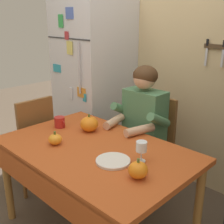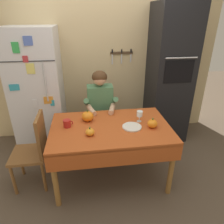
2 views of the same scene
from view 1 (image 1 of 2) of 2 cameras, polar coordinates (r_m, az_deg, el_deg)
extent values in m
cube|color=#D1B784|center=(2.86, 16.36, 11.12)|extent=(3.70, 0.10, 2.60)
cube|color=#4C3823|center=(2.67, 21.33, 11.89)|extent=(0.36, 0.02, 0.04)
cube|color=silver|center=(2.74, 18.12, 10.30)|extent=(0.02, 0.01, 0.16)
cube|color=black|center=(2.72, 18.38, 12.95)|extent=(0.02, 0.01, 0.06)
cube|color=silver|center=(2.67, 21.02, 9.88)|extent=(0.02, 0.01, 0.15)
cube|color=black|center=(2.66, 21.32, 12.52)|extent=(0.02, 0.01, 0.06)
cube|color=silver|center=(3.24, -3.50, 5.45)|extent=(0.68, 0.68, 1.80)
cylinder|color=silver|center=(2.82, -6.50, 8.57)|extent=(0.02, 0.02, 0.50)
cube|color=#333335|center=(2.94, -8.81, 14.19)|extent=(0.67, 0.01, 0.01)
cube|color=teal|center=(3.15, -10.81, 8.50)|extent=(0.12, 0.02, 0.08)
cube|color=#E5D666|center=(2.93, -8.41, 12.45)|extent=(0.10, 0.02, 0.13)
cube|color=green|center=(3.01, -10.16, 17.32)|extent=(0.08, 0.02, 0.12)
cube|color=silver|center=(3.02, -8.16, 3.63)|extent=(0.05, 0.01, 0.13)
cube|color=#B73338|center=(2.95, -8.99, 14.74)|extent=(0.06, 0.01, 0.08)
cube|color=#4C66B7|center=(2.89, -8.40, 18.80)|extent=(0.10, 0.02, 0.11)
cube|color=orange|center=(2.88, -6.07, 3.84)|extent=(0.12, 0.01, 0.10)
cube|color=teal|center=(2.86, -5.47, 2.86)|extent=(0.05, 0.01, 0.08)
cylinder|color=#9E6B33|center=(2.56, -19.98, -12.83)|extent=(0.06, 0.06, 0.70)
cylinder|color=#9E6B33|center=(2.91, -6.07, -7.69)|extent=(0.06, 0.06, 0.70)
cylinder|color=#9E6B33|center=(2.22, 16.70, -17.81)|extent=(0.06, 0.06, 0.70)
cube|color=#B24C1E|center=(2.09, -3.41, -7.51)|extent=(1.40, 0.90, 0.04)
cube|color=#B24C1E|center=(1.91, -13.59, -14.22)|extent=(1.40, 0.01, 0.20)
cube|color=brown|center=(2.71, 6.72, -7.91)|extent=(0.40, 0.40, 0.04)
cube|color=brown|center=(2.74, 9.25, -1.83)|extent=(0.36, 0.04, 0.48)
cylinder|color=brown|center=(2.80, 1.55, -12.10)|extent=(0.04, 0.04, 0.41)
cylinder|color=brown|center=(3.03, 6.01, -9.69)|extent=(0.04, 0.04, 0.41)
cylinder|color=brown|center=(2.62, 7.18, -14.69)|extent=(0.04, 0.04, 0.41)
cylinder|color=brown|center=(2.86, 11.44, -11.83)|extent=(0.04, 0.04, 0.41)
cube|color=#38384C|center=(2.72, -0.52, -17.27)|extent=(0.10, 0.22, 0.08)
cube|color=#38384C|center=(2.62, 2.76, -19.05)|extent=(0.10, 0.22, 0.08)
cylinder|color=#38384C|center=(2.65, 0.41, -13.40)|extent=(0.09, 0.09, 0.38)
cylinder|color=#38384C|center=(2.54, 3.76, -15.05)|extent=(0.09, 0.09, 0.38)
cube|color=#38384C|center=(2.62, 3.04, -7.13)|extent=(0.12, 0.40, 0.11)
cube|color=#38384C|center=(2.52, 6.14, -8.35)|extent=(0.12, 0.40, 0.11)
cube|color=#4C7F56|center=(2.54, 6.47, -0.97)|extent=(0.36, 0.20, 0.48)
cylinder|color=#4C7F56|center=(2.60, 2.09, 0.52)|extent=(0.07, 0.26, 0.18)
cylinder|color=#4C7F56|center=(2.36, 9.25, -1.61)|extent=(0.07, 0.26, 0.18)
cylinder|color=#D8A884|center=(2.46, 0.42, -1.88)|extent=(0.13, 0.27, 0.07)
cylinder|color=#D8A884|center=(2.29, 5.47, -3.60)|extent=(0.13, 0.27, 0.07)
sphere|color=#D8A884|center=(2.43, 6.47, 6.70)|extent=(0.19, 0.19, 0.19)
ellipsoid|color=#472D19|center=(2.43, 6.64, 7.20)|extent=(0.21, 0.21, 0.17)
cube|color=brown|center=(2.95, -16.20, -6.31)|extent=(0.40, 0.40, 0.04)
cube|color=brown|center=(2.70, -14.78, -2.54)|extent=(0.04, 0.36, 0.48)
cylinder|color=brown|center=(3.25, -14.74, -8.13)|extent=(0.04, 0.04, 0.41)
cylinder|color=brown|center=(2.99, -11.30, -10.33)|extent=(0.04, 0.04, 0.41)
cylinder|color=brown|center=(3.12, -20.14, -9.93)|extent=(0.04, 0.04, 0.41)
cylinder|color=brown|center=(2.85, -17.06, -12.46)|extent=(0.04, 0.04, 0.41)
cylinder|color=#B2231E|center=(2.46, -10.33, -1.98)|extent=(0.09, 0.09, 0.09)
torus|color=#B2231E|center=(2.42, -9.67, -2.17)|extent=(0.05, 0.01, 0.05)
cylinder|color=white|center=(1.90, 5.76, -9.60)|extent=(0.06, 0.06, 0.01)
cylinder|color=white|center=(1.88, 5.80, -8.62)|extent=(0.01, 0.01, 0.07)
cylinder|color=white|center=(1.85, 5.86, -6.80)|extent=(0.07, 0.07, 0.07)
ellipsoid|color=orange|center=(2.34, -4.52, -2.38)|extent=(0.15, 0.15, 0.12)
cylinder|color=#4C6023|center=(2.32, -4.57, -0.72)|extent=(0.02, 0.02, 0.02)
ellipsoid|color=orange|center=(1.70, 5.18, -11.36)|extent=(0.12, 0.12, 0.10)
cylinder|color=#4C6023|center=(1.67, 5.24, -9.54)|extent=(0.02, 0.02, 0.02)
ellipsoid|color=orange|center=(2.15, -11.19, -5.31)|extent=(0.10, 0.10, 0.08)
cylinder|color=#4C6023|center=(2.13, -11.27, -4.07)|extent=(0.02, 0.02, 0.02)
cylinder|color=silver|center=(1.88, 0.21, -9.66)|extent=(0.22, 0.22, 0.02)
camera|label=2|loc=(1.89, -75.86, 14.08)|focal=32.84mm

